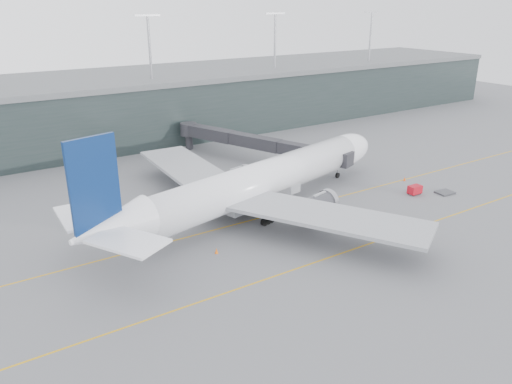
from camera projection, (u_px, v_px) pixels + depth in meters
ground at (242, 211)px, 81.68m from camera, size 320.00×320.00×0.00m
taxiline_a at (255, 219)px, 78.55m from camera, size 160.00×0.25×0.02m
taxiline_b at (320, 261)px, 66.02m from camera, size 160.00×0.25×0.02m
taxiline_lead_main at (211, 173)px, 99.88m from camera, size 0.25×60.00×0.02m
terminal at (120, 106)px, 124.36m from camera, size 240.00×36.00×29.00m
main_aircraft at (261, 181)px, 80.37m from camera, size 62.87×58.04×17.80m
jet_bridge at (255, 139)px, 106.48m from camera, size 17.18×43.00×6.13m
gse_cart at (415, 190)px, 88.40m from camera, size 2.41×1.57×1.62m
baggage_dolly at (445, 192)px, 89.08m from camera, size 3.21×2.67×0.30m
uld_a at (196, 194)px, 86.44m from camera, size 2.05×1.73×1.69m
uld_b at (196, 190)px, 87.90m from camera, size 2.42×2.06×1.97m
uld_c at (215, 188)px, 89.08m from camera, size 1.84×1.51×1.62m
cone_nose at (405, 179)px, 95.25m from camera, size 0.49×0.49×0.77m
cone_wing_stbd at (376, 236)px, 72.28m from camera, size 0.39×0.39×0.63m
cone_wing_port at (245, 182)px, 93.61m from camera, size 0.45×0.45×0.72m
cone_tail at (216, 251)px, 67.81m from camera, size 0.49×0.49×0.77m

